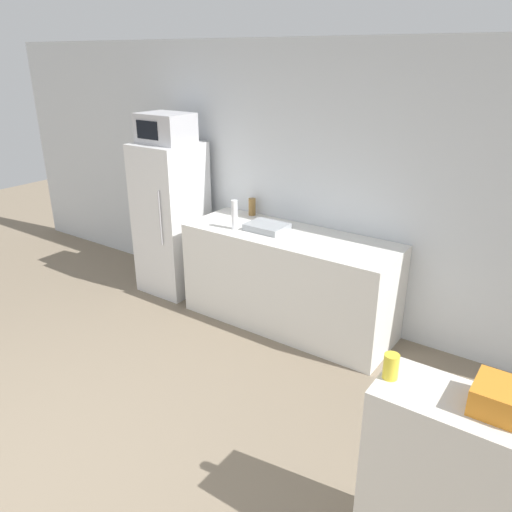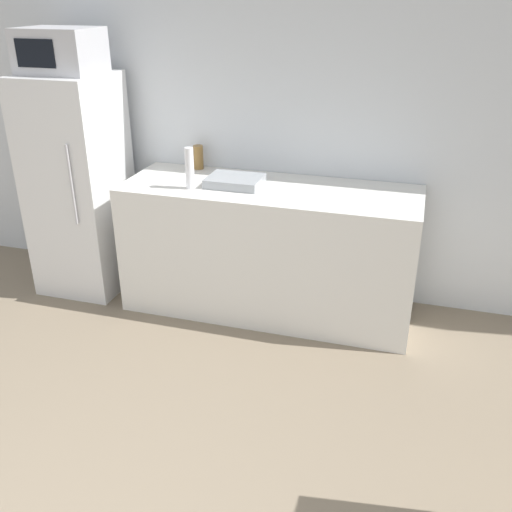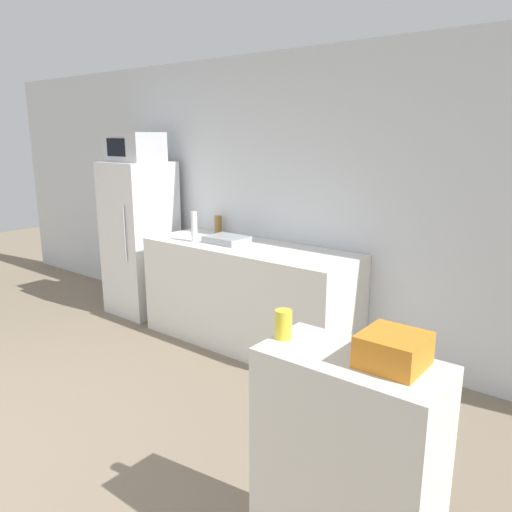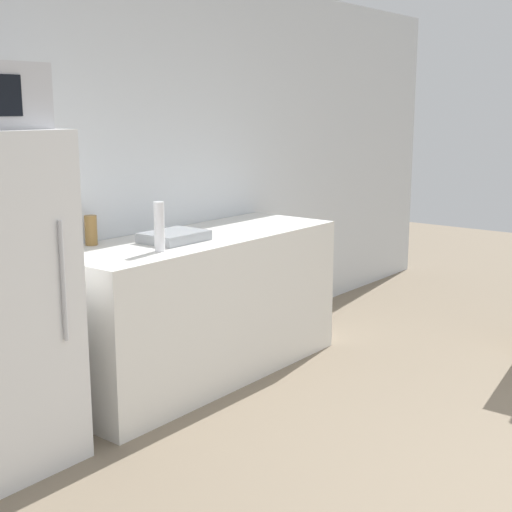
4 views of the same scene
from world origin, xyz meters
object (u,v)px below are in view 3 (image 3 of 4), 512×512
at_px(microwave, 135,147).
at_px(jar, 283,324).
at_px(bottle_short, 218,224).
at_px(basket, 393,350).
at_px(bottle_tall, 194,227).
at_px(refrigerator, 141,238).

xyz_separation_m(microwave, jar, (3.08, -1.69, -0.67)).
height_order(bottle_short, jar, jar).
bearing_deg(bottle_short, basket, -35.95).
relative_size(bottle_short, jar, 1.39).
xyz_separation_m(microwave, bottle_tall, (0.96, -0.14, -0.70)).
height_order(microwave, basket, microwave).
bearing_deg(microwave, refrigerator, 71.81).
distance_m(basket, jar, 0.48).
height_order(microwave, bottle_short, microwave).
height_order(bottle_tall, jar, bottle_tall).
bearing_deg(bottle_tall, refrigerator, 171.79).
bearing_deg(bottle_tall, bottle_short, 104.76).
height_order(refrigerator, basket, refrigerator).
bearing_deg(refrigerator, jar, -28.86).
distance_m(bottle_short, basket, 3.34).
bearing_deg(refrigerator, bottle_short, 20.24).
bearing_deg(basket, jar, -174.67).
bearing_deg(refrigerator, bottle_tall, -8.21).
bearing_deg(basket, refrigerator, 155.05).
bearing_deg(bottle_tall, basket, -30.31).
distance_m(bottle_tall, bottle_short, 0.47).
xyz_separation_m(bottle_tall, jar, (2.11, -1.56, 0.04)).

